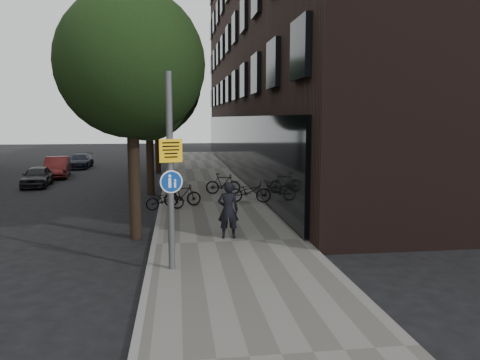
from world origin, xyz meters
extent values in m
plane|color=black|center=(0.00, 0.00, 0.00)|extent=(120.00, 120.00, 0.00)
cube|color=#65625D|center=(0.25, 10.00, 0.06)|extent=(4.50, 60.00, 0.12)
cube|color=slate|center=(-2.00, 10.00, 0.07)|extent=(0.15, 60.00, 0.13)
cube|color=black|center=(8.50, 22.00, 9.00)|extent=(12.00, 40.00, 18.00)
cylinder|color=black|center=(-2.60, 4.50, 1.60)|extent=(0.36, 0.36, 3.20)
sphere|color=black|center=(-2.60, 4.50, 5.30)|extent=(4.40, 4.40, 4.40)
sphere|color=black|center=(-2.20, 5.30, 4.30)|extent=(2.64, 2.64, 2.64)
cylinder|color=black|center=(-2.60, 13.00, 1.60)|extent=(0.36, 0.36, 3.20)
sphere|color=black|center=(-2.60, 13.00, 5.30)|extent=(5.00, 5.00, 5.00)
sphere|color=black|center=(-2.20, 13.80, 4.30)|extent=(3.00, 3.00, 3.00)
cylinder|color=black|center=(-2.60, 22.00, 1.60)|extent=(0.36, 0.36, 3.20)
sphere|color=black|center=(-2.60, 22.00, 5.30)|extent=(5.00, 5.00, 5.00)
sphere|color=black|center=(-2.20, 22.80, 4.30)|extent=(3.00, 3.00, 3.00)
cylinder|color=#595B5E|center=(-1.45, 1.04, 2.44)|extent=(0.15, 0.15, 4.64)
cube|color=#E8AB0C|center=(-1.45, 1.04, 2.96)|extent=(0.53, 0.16, 0.54)
cylinder|color=#0D3794|center=(-1.45, 1.04, 2.24)|extent=(0.46, 0.13, 0.47)
cylinder|color=white|center=(-1.45, 1.04, 2.24)|extent=(0.52, 0.14, 0.54)
imported|color=black|center=(0.19, 3.71, 0.98)|extent=(0.65, 0.45, 1.71)
imported|color=black|center=(1.73, 9.59, 0.59)|extent=(1.89, 0.98, 0.94)
imported|color=black|center=(0.83, 11.88, 0.62)|extent=(1.70, 0.71, 0.99)
imported|color=black|center=(-1.80, 8.41, 0.52)|extent=(1.60, 0.90, 0.80)
imported|color=black|center=(-1.11, 9.03, 0.58)|extent=(1.58, 0.70, 0.92)
imported|color=black|center=(-8.87, 16.49, 0.56)|extent=(1.59, 3.38, 1.12)
imported|color=#5C1A1A|center=(-8.81, 20.58, 0.64)|extent=(1.88, 4.05, 1.28)
imported|color=black|center=(-8.49, 25.99, 0.53)|extent=(1.54, 3.69, 1.07)
camera|label=1|loc=(-1.28, -9.93, 3.71)|focal=35.00mm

